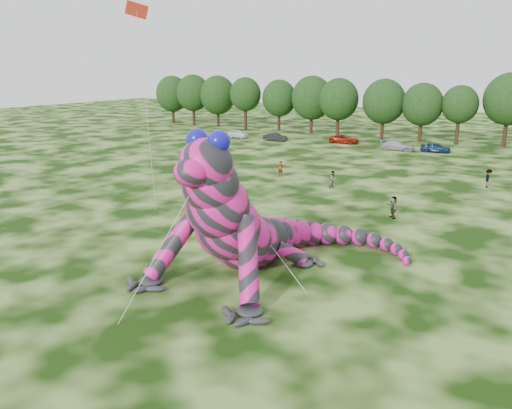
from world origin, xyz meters
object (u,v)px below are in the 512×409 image
at_px(spectator_0, 280,169).
at_px(car_0, 238,134).
at_px(tree_0, 173,99).
at_px(tree_10, 508,110).
at_px(tree_1, 193,100).
at_px(car_1, 275,137).
at_px(tree_8, 422,113).
at_px(car_3, 398,146).
at_px(tree_3, 245,104).
at_px(tree_7, 383,109).
at_px(tree_2, 218,101).
at_px(flying_kite, 138,27).
at_px(tree_4, 279,105).
at_px(spectator_2, 488,178).
at_px(spectator_5, 393,207).
at_px(tree_9, 459,115).
at_px(spectator_1, 333,179).
at_px(car_4, 436,147).
at_px(inflatable_gecko, 253,196).
at_px(tree_6, 338,108).
at_px(car_2, 344,139).
at_px(tree_5, 312,105).

bearing_deg(spectator_0, car_0, 133.88).
xyz_separation_m(tree_0, tree_10, (61.96, -0.66, 0.50)).
xyz_separation_m(tree_1, car_1, (24.40, -11.28, -4.28)).
bearing_deg(tree_8, car_3, -94.70).
bearing_deg(tree_3, tree_7, -0.59).
relative_size(tree_2, car_0, 2.64).
distance_m(flying_kite, tree_4, 57.91).
height_order(flying_kite, tree_4, flying_kite).
height_order(tree_10, spectator_2, tree_10).
height_order(tree_8, tree_10, tree_10).
xyz_separation_m(spectator_5, spectator_2, (5.10, 14.68, 0.02)).
height_order(tree_0, car_0, tree_0).
distance_m(car_3, spectator_0, 24.37).
relative_size(tree_9, car_1, 2.30).
distance_m(tree_0, tree_8, 50.39).
distance_m(tree_10, car_0, 40.26).
relative_size(flying_kite, spectator_2, 8.82).
relative_size(tree_8, spectator_1, 5.43).
distance_m(car_1, spectator_1, 31.51).
xyz_separation_m(tree_3, car_1, (11.76, -10.30, -4.10)).
xyz_separation_m(flying_kite, car_4, (11.63, 43.87, -13.14)).
relative_size(tree_3, tree_8, 1.06).
xyz_separation_m(tree_1, spectator_0, (37.33, -34.22, -4.07)).
distance_m(tree_1, tree_8, 44.15).
distance_m(inflatable_gecko, tree_9, 55.81).
bearing_deg(spectator_5, tree_6, 166.82).
xyz_separation_m(tree_8, car_4, (4.11, -8.68, -3.81)).
relative_size(car_1, car_4, 0.97).
xyz_separation_m(car_4, spectator_0, (-10.92, -24.47, 0.17)).
distance_m(inflatable_gecko, tree_10, 57.65).
xyz_separation_m(tree_7, spectator_5, (13.40, -41.79, -3.88)).
xyz_separation_m(inflatable_gecko, car_2, (-12.58, 48.37, -3.54)).
relative_size(tree_10, car_0, 2.88).
bearing_deg(tree_3, tree_4, 15.14).
xyz_separation_m(tree_0, tree_8, (50.34, -2.25, -0.28)).
bearing_deg(spectator_2, car_1, 55.23).
relative_size(tree_0, car_4, 2.43).
distance_m(tree_9, spectator_1, 35.89).
xyz_separation_m(tree_0, spectator_2, (62.98, -29.54, -3.87)).
relative_size(tree_3, spectator_0, 5.66).
distance_m(car_0, spectator_1, 36.30).
bearing_deg(tree_7, car_0, -154.55).
distance_m(flying_kite, spectator_0, 23.35).
bearing_deg(car_0, tree_5, -23.73).
xyz_separation_m(flying_kite, spectator_2, (20.16, 25.26, -12.92)).
distance_m(tree_7, car_2, 8.79).
bearing_deg(spectator_2, flying_kite, 134.45).
bearing_deg(tree_5, tree_10, 0.27).
height_order(tree_3, car_4, tree_3).
distance_m(inflatable_gecko, flying_kite, 14.57).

